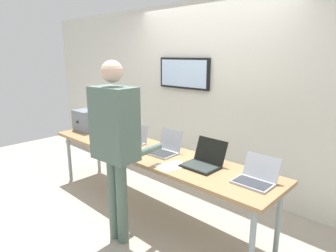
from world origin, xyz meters
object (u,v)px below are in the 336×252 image
workbench (149,155)px  laptop_station_3 (204,160)px  laptop_station_2 (165,148)px  laptop_station_0 (107,130)px  equipment_box (89,120)px  person (116,136)px  laptop_station_1 (132,139)px  laptop_station_4 (256,177)px

workbench → laptop_station_3: size_ratio=8.79×
workbench → laptop_station_2: (0.19, 0.07, 0.11)m
laptop_station_0 → laptop_station_3: size_ratio=1.09×
equipment_box → laptop_station_0: (0.39, 0.04, -0.09)m
equipment_box → laptop_station_0: 0.40m
workbench → person: person is taller
equipment_box → laptop_station_1: equipment_box is taller
laptop_station_0 → equipment_box: bearing=-173.6°
workbench → laptop_station_1: 0.39m
laptop_station_2 → laptop_station_3: 0.56m
laptop_station_2 → laptop_station_0: bearing=178.9°
laptop_station_2 → laptop_station_1: bearing=-178.6°
laptop_station_2 → laptop_station_4: (1.13, -0.02, -0.01)m
workbench → equipment_box: size_ratio=7.98×
laptop_station_3 → person: bearing=-128.4°
laptop_station_2 → person: bearing=-88.2°
laptop_station_1 → laptop_station_3: size_ratio=1.07×
equipment_box → laptop_station_1: size_ratio=1.03×
laptop_station_0 → laptop_station_4: bearing=-1.0°
workbench → laptop_station_3: 0.76m
equipment_box → laptop_station_2: equipment_box is taller
laptop_station_0 → person: 1.42m
laptop_station_0 → laptop_station_1: 0.60m
workbench → person: 0.77m
equipment_box → person: 1.72m
laptop_station_3 → person: (-0.54, -0.68, 0.29)m
equipment_box → laptop_station_4: 2.68m
equipment_box → laptop_station_0: bearing=6.4°
laptop_station_4 → person: (-1.11, -0.68, 0.29)m
laptop_station_0 → laptop_station_2: size_ratio=1.18×
laptop_station_4 → person: person is taller
laptop_station_0 → laptop_station_4: size_ratio=1.20×
equipment_box → person: person is taller
laptop_station_0 → person: (1.18, -0.72, 0.29)m
laptop_station_2 → person: (0.02, -0.70, 0.29)m
workbench → person: size_ratio=1.75×
equipment_box → laptop_station_2: bearing=0.8°
person → laptop_station_1: bearing=130.8°
workbench → equipment_box: bearing=177.7°
laptop_station_4 → equipment_box: bearing=-179.9°
workbench → laptop_station_0: 0.98m
laptop_station_1 → equipment_box: bearing=-179.6°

